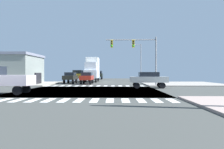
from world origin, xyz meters
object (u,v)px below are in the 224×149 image
(sedan_leading_3, at_px, (149,79))
(sedan_trailing_4, at_px, (70,77))
(traffic_signal_mast, at_px, (137,50))
(sedan_crossing_1, at_px, (87,77))
(suv_nearside_1, at_px, (99,74))
(street_lamp, at_px, (140,59))
(box_truck_outer_1, at_px, (92,69))
(suv_middle_2, at_px, (78,75))

(sedan_leading_3, relative_size, sedan_trailing_4, 1.00)
(traffic_signal_mast, distance_m, sedan_crossing_1, 9.60)
(suv_nearside_1, distance_m, sedan_trailing_4, 22.01)
(traffic_signal_mast, bearing_deg, street_lamp, 81.31)
(suv_nearside_1, bearing_deg, street_lamp, 120.99)
(sedan_crossing_1, bearing_deg, box_truck_outer_1, -90.00)
(street_lamp, distance_m, box_truck_outer_1, 9.58)
(traffic_signal_mast, height_order, box_truck_outer_1, traffic_signal_mast)
(box_truck_outer_1, bearing_deg, sedan_crossing_1, 90.00)
(traffic_signal_mast, xyz_separation_m, sedan_crossing_1, (-7.50, 4.56, -3.88))
(sedan_crossing_1, height_order, suv_middle_2, suv_middle_2)
(suv_nearside_1, height_order, box_truck_outer_1, box_truck_outer_1)
(suv_nearside_1, height_order, sedan_crossing_1, suv_nearside_1)
(box_truck_outer_1, bearing_deg, traffic_signal_mast, 121.45)
(suv_middle_2, distance_m, box_truck_outer_1, 3.37)
(suv_nearside_1, relative_size, sedan_leading_3, 1.07)
(sedan_leading_3, bearing_deg, suv_middle_2, -146.38)
(suv_middle_2, relative_size, box_truck_outer_1, 0.64)
(street_lamp, xyz_separation_m, suv_middle_2, (-12.38, 0.93, -3.11))
(sedan_trailing_4, bearing_deg, box_truck_outer_1, -116.08)
(traffic_signal_mast, xyz_separation_m, suv_middle_2, (-10.50, 13.24, -3.61))
(suv_nearside_1, relative_size, suv_middle_2, 1.00)
(street_lamp, bearing_deg, traffic_signal_mast, -98.69)
(suv_middle_2, bearing_deg, street_lamp, 175.70)
(suv_nearside_1, distance_m, box_truck_outer_1, 15.72)
(sedan_leading_3, bearing_deg, traffic_signal_mast, -166.09)
(suv_nearside_1, relative_size, box_truck_outer_1, 0.64)
(street_lamp, height_order, sedan_leading_3, street_lamp)
(traffic_signal_mast, xyz_separation_m, sedan_trailing_4, (-10.50, 6.13, -3.88))
(street_lamp, xyz_separation_m, box_truck_outer_1, (-9.38, -0.05, -1.94))
(sedan_crossing_1, height_order, sedan_trailing_4, same)
(sedan_trailing_4, bearing_deg, suv_middle_2, -90.00)
(suv_nearside_1, height_order, sedan_leading_3, suv_nearside_1)
(sedan_crossing_1, height_order, box_truck_outer_1, box_truck_outer_1)
(sedan_crossing_1, bearing_deg, suv_middle_2, -70.94)
(street_lamp, height_order, sedan_trailing_4, street_lamp)
(street_lamp, relative_size, sedan_crossing_1, 1.74)
(box_truck_outer_1, bearing_deg, suv_middle_2, -18.17)
(suv_nearside_1, bearing_deg, traffic_signal_mast, 105.03)
(traffic_signal_mast, distance_m, box_truck_outer_1, 14.58)
(street_lamp, bearing_deg, sedan_leading_3, -93.07)
(street_lamp, height_order, box_truck_outer_1, street_lamp)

